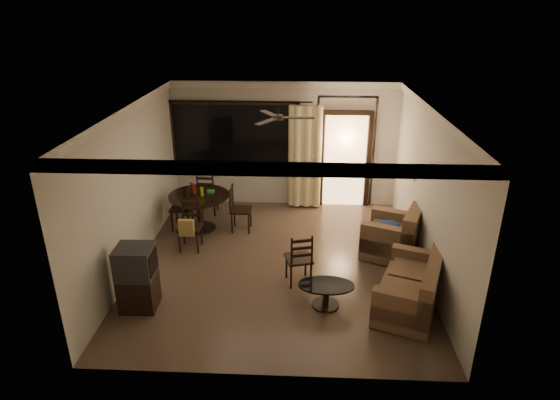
# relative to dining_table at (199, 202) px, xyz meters

# --- Properties ---
(ground) EXTENTS (5.50, 5.50, 0.00)m
(ground) POSITION_rel_dining_table_xyz_m (1.67, -1.32, -0.60)
(ground) COLOR #7F6651
(ground) RESTS_ON ground
(room_shell) EXTENTS (5.50, 6.70, 5.50)m
(room_shell) POSITION_rel_dining_table_xyz_m (2.26, 0.46, 1.23)
(room_shell) COLOR beige
(room_shell) RESTS_ON ground
(dining_table) EXTENTS (1.22, 1.22, 0.98)m
(dining_table) POSITION_rel_dining_table_xyz_m (0.00, 0.00, 0.00)
(dining_table) COLOR black
(dining_table) RESTS_ON ground
(dining_chair_west) EXTENTS (0.43, 0.43, 0.95)m
(dining_chair_west) POSITION_rel_dining_table_xyz_m (-0.37, 0.01, -0.32)
(dining_chair_west) COLOR black
(dining_chair_west) RESTS_ON ground
(dining_chair_east) EXTENTS (0.43, 0.43, 0.95)m
(dining_chair_east) POSITION_rel_dining_table_xyz_m (0.84, -0.01, -0.32)
(dining_chair_east) COLOR black
(dining_chair_east) RESTS_ON ground
(dining_chair_south) EXTENTS (0.43, 0.49, 0.95)m
(dining_chair_south) POSITION_rel_dining_table_xyz_m (-0.01, -0.86, -0.29)
(dining_chair_south) COLOR black
(dining_chair_south) RESTS_ON ground
(dining_chair_north) EXTENTS (0.43, 0.43, 0.95)m
(dining_chair_north) POSITION_rel_dining_table_xyz_m (0.01, 0.79, -0.32)
(dining_chair_north) COLOR black
(dining_chair_north) RESTS_ON ground
(tv_cabinet) EXTENTS (0.56, 0.50, 1.03)m
(tv_cabinet) POSITION_rel_dining_table_xyz_m (-0.38, -2.72, -0.08)
(tv_cabinet) COLOR black
(tv_cabinet) RESTS_ON ground
(sofa) EXTENTS (1.31, 1.73, 0.82)m
(sofa) POSITION_rel_dining_table_xyz_m (3.78, -2.53, -0.27)
(sofa) COLOR #472D21
(sofa) RESTS_ON ground
(armchair) EXTENTS (1.22, 1.22, 0.94)m
(armchair) POSITION_rel_dining_table_xyz_m (3.77, -0.94, -0.21)
(armchair) COLOR #472D21
(armchair) RESTS_ON ground
(coffee_table) EXTENTS (0.86, 0.52, 0.38)m
(coffee_table) POSITION_rel_dining_table_xyz_m (2.47, -2.55, -0.35)
(coffee_table) COLOR black
(coffee_table) RESTS_ON ground
(side_chair) EXTENTS (0.51, 0.51, 0.93)m
(side_chair) POSITION_rel_dining_table_xyz_m (2.04, -1.91, -0.32)
(side_chair) COLOR black
(side_chair) RESTS_ON ground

